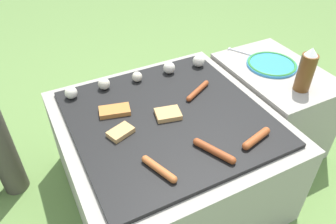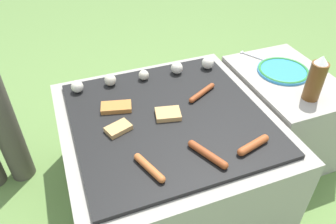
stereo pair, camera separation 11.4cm
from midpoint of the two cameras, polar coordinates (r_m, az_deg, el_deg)
ground_plane at (r=1.63m, az=2.05°, el=-12.77°), size 14.00×14.00×0.00m
grill at (r=1.47m, az=2.25°, el=-7.46°), size 0.85×0.85×0.44m
side_ledge at (r=1.80m, az=20.51°, el=-0.23°), size 0.40×0.58×0.44m
sausage_front_center at (r=1.23m, az=17.26°, el=-5.61°), size 0.15×0.06×0.03m
sausage_front_left at (r=1.16m, az=9.74°, el=-7.37°), size 0.09×0.16×0.03m
sausage_back_center at (r=1.44m, az=8.22°, el=3.27°), size 0.15×0.09×0.02m
sausage_back_left at (r=1.10m, az=-0.28°, el=-9.80°), size 0.07×0.15×0.03m
bread_slice_center at (r=1.25m, az=-6.07°, el=-2.96°), size 0.11×0.09×0.02m
bread_slice_right at (r=1.31m, az=2.73°, el=-0.45°), size 0.11×0.10×0.02m
bread_slice_left at (r=1.36m, az=-6.63°, el=0.77°), size 0.14×0.10×0.02m
mushroom_row at (r=1.53m, az=-0.98°, el=6.71°), size 0.68×0.08×0.06m
plate_colorful at (r=1.70m, az=21.30°, el=6.69°), size 0.25×0.25×0.02m
condiment_bottle at (r=1.52m, az=26.37°, el=5.11°), size 0.07×0.07×0.21m
fork_utensil at (r=1.78m, az=16.80°, el=9.08°), size 0.11×0.17×0.01m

